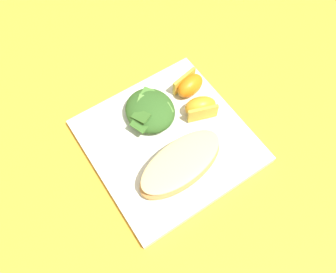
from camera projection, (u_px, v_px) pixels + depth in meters
ground at (168, 143)px, 0.64m from camera, size 3.00×3.00×0.00m
white_plate at (168, 141)px, 0.64m from camera, size 0.28×0.28×0.02m
cheesy_pizza_bread at (181, 164)px, 0.59m from camera, size 0.10×0.18×0.04m
green_salad_pile at (151, 110)px, 0.64m from camera, size 0.10×0.10×0.04m
orange_wedge_front at (201, 107)px, 0.64m from camera, size 0.05×0.07×0.04m
orange_wedge_middle at (189, 85)px, 0.66m from camera, size 0.05×0.07×0.04m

